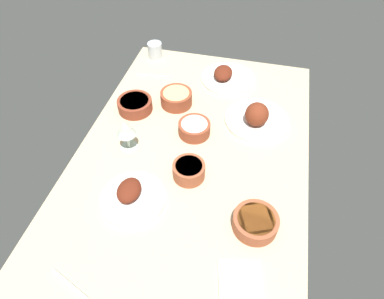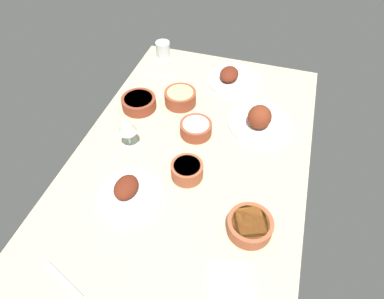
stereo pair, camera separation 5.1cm
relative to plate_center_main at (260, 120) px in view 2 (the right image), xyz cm
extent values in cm
cube|color=#C6B28E|center=(-23.30, 22.67, -5.16)|extent=(140.00, 90.00, 4.00)
cylinder|color=white|center=(1.02, -0.19, -2.36)|extent=(27.40, 27.40, 1.60)
ellipsoid|color=maroon|center=(-1.21, 0.22, 2.81)|extent=(10.73, 9.88, 9.52)
cylinder|color=white|center=(-49.48, 37.51, -2.36)|extent=(22.99, 22.99, 1.60)
ellipsoid|color=#602314|center=(-48.59, 38.99, 0.78)|extent=(10.65, 8.13, 5.11)
cylinder|color=white|center=(27.65, 16.67, -2.36)|extent=(26.25, 26.25, 1.60)
ellipsoid|color=#602314|center=(27.10, 19.27, 0.89)|extent=(11.69, 8.85, 5.33)
cylinder|color=#A35133|center=(-34.64, 21.11, -0.11)|extent=(11.95, 11.95, 6.11)
cylinder|color=#4C192D|center=(-34.64, 21.11, 2.45)|extent=(9.80, 9.80, 1.00)
cylinder|color=brown|center=(4.22, 36.58, 0.02)|extent=(14.21, 14.21, 6.37)
cylinder|color=#DBCC7A|center=(4.22, 36.58, 2.71)|extent=(11.65, 11.65, 1.00)
cylinder|color=brown|center=(-3.93, 53.39, -0.51)|extent=(15.28, 15.28, 5.32)
cylinder|color=#9E3314|center=(-3.93, 53.39, 1.65)|extent=(12.53, 12.53, 1.00)
cylinder|color=#A35133|center=(-50.09, -4.99, -0.52)|extent=(14.88, 14.88, 5.29)
cylinder|color=brown|center=(-50.09, -4.99, 1.63)|extent=(12.21, 12.21, 1.00)
cylinder|color=brown|center=(-12.37, 24.34, -0.43)|extent=(13.20, 13.20, 5.46)
cylinder|color=white|center=(-12.37, 24.34, 1.80)|extent=(10.83, 10.83, 1.00)
cylinder|color=silver|center=(-26.24, 47.91, -2.91)|extent=(7.00, 7.00, 0.50)
cylinder|color=silver|center=(-26.24, 47.91, 0.84)|extent=(1.00, 1.00, 7.00)
cone|color=silver|center=(-26.24, 47.91, 7.59)|extent=(7.60, 7.60, 6.50)
cylinder|color=beige|center=(-26.24, 47.91, 6.14)|extent=(4.18, 4.18, 2.80)
cylinder|color=silver|center=(39.12, 57.85, 0.74)|extent=(7.50, 7.50, 7.81)
cube|color=white|center=(-72.02, -3.61, -2.56)|extent=(20.37, 16.23, 1.20)
cube|color=silver|center=(-82.15, 44.18, -2.76)|extent=(6.95, 16.05, 0.80)
cube|color=silver|center=(21.50, 53.22, -2.76)|extent=(2.88, 17.66, 0.80)
camera|label=1|loc=(-107.72, 2.26, 95.13)|focal=30.98mm
camera|label=2|loc=(-106.37, -2.69, 95.13)|focal=30.98mm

